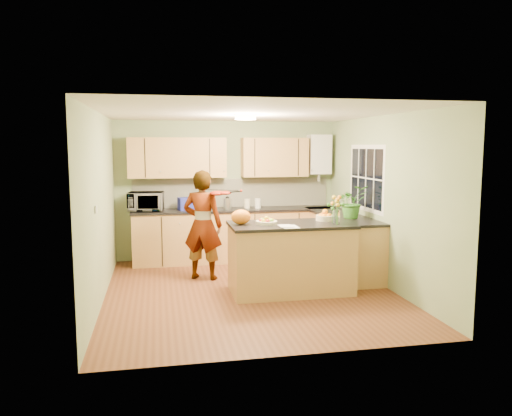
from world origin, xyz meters
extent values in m
plane|color=#5E301A|center=(0.00, 0.00, 0.00)|extent=(4.50, 4.50, 0.00)
cube|color=silver|center=(0.00, 0.00, 2.50)|extent=(4.00, 4.50, 0.02)
cube|color=gray|center=(0.00, 2.25, 1.25)|extent=(4.00, 0.02, 2.50)
cube|color=gray|center=(0.00, -2.25, 1.25)|extent=(4.00, 0.02, 2.50)
cube|color=gray|center=(-2.00, 0.00, 1.25)|extent=(0.02, 4.50, 2.50)
cube|color=gray|center=(2.00, 0.00, 1.25)|extent=(0.02, 4.50, 2.50)
cube|color=#BD834B|center=(0.10, 1.95, 0.45)|extent=(3.60, 0.60, 0.90)
cube|color=black|center=(0.10, 1.94, 0.92)|extent=(3.64, 0.62, 0.04)
cube|color=#BD834B|center=(1.70, 0.85, 0.45)|extent=(0.60, 2.20, 0.90)
cube|color=black|center=(1.69, 0.85, 0.92)|extent=(0.62, 2.24, 0.04)
cube|color=#ECE8CC|center=(0.10, 2.23, 1.20)|extent=(3.60, 0.02, 0.52)
cube|color=#BD834B|center=(-0.90, 2.08, 1.85)|extent=(1.70, 0.34, 0.70)
cube|color=#BD834B|center=(0.85, 2.08, 1.85)|extent=(1.20, 0.34, 0.70)
cube|color=white|center=(1.70, 2.09, 1.90)|extent=(0.40, 0.30, 0.72)
cylinder|color=#B9B9BE|center=(1.70, 2.09, 1.50)|extent=(0.06, 0.06, 0.20)
cube|color=white|center=(1.99, 0.60, 1.55)|extent=(0.01, 1.30, 1.05)
cube|color=black|center=(1.99, 0.60, 1.55)|extent=(0.01, 1.18, 0.92)
cube|color=white|center=(-1.99, -0.60, 1.30)|extent=(0.02, 0.09, 0.09)
cylinder|color=#FFEABF|center=(0.00, 0.30, 2.46)|extent=(0.30, 0.30, 0.06)
cylinder|color=white|center=(0.00, 0.30, 2.49)|extent=(0.10, 0.10, 0.02)
cube|color=#BD834B|center=(0.56, -0.14, 0.47)|extent=(1.67, 0.84, 0.94)
cube|color=black|center=(0.56, -0.14, 0.96)|extent=(1.71, 0.88, 0.04)
cylinder|color=beige|center=(0.21, -0.14, 1.00)|extent=(0.30, 0.30, 0.04)
cylinder|color=beige|center=(1.11, 0.01, 1.02)|extent=(0.26, 0.26, 0.08)
cylinder|color=silver|center=(1.16, -0.32, 1.08)|extent=(0.10, 0.10, 0.20)
ellipsoid|color=orange|center=(-0.14, -0.09, 1.08)|extent=(0.34, 0.32, 0.21)
cube|color=silver|center=(0.46, -0.44, 0.99)|extent=(0.22, 0.29, 0.01)
imported|color=tan|center=(-0.58, 0.80, 0.85)|extent=(0.73, 0.62, 1.69)
imported|color=white|center=(-1.46, 1.96, 1.10)|extent=(0.63, 0.46, 0.32)
cube|color=navy|center=(-0.76, 1.94, 1.05)|extent=(0.32, 0.27, 0.22)
cylinder|color=#B9B9BE|center=(-0.04, 1.92, 1.04)|extent=(0.14, 0.14, 0.19)
sphere|color=black|center=(-0.04, 1.92, 1.17)|extent=(0.07, 0.07, 0.07)
cylinder|color=beige|center=(0.32, 1.98, 1.02)|extent=(0.12, 0.12, 0.17)
cylinder|color=white|center=(0.51, 1.95, 1.03)|extent=(0.14, 0.14, 0.17)
imported|color=#387828|center=(1.70, 0.44, 1.20)|extent=(0.49, 0.44, 0.51)
camera|label=1|loc=(-1.25, -6.79, 2.06)|focal=35.00mm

